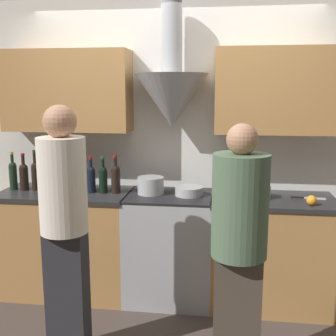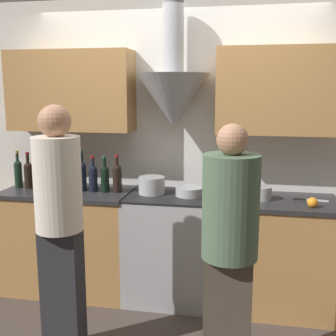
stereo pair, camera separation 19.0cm
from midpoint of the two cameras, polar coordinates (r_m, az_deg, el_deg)
ground_plane at (r=3.65m, az=0.93°, el=-19.20°), size 12.00×12.00×0.00m
wall_back at (r=3.76m, az=2.22°, el=5.28°), size 8.40×0.62×2.60m
counter_left at (r=3.97m, az=-11.73°, el=-9.48°), size 1.14×0.62×0.93m
counter_right at (r=3.70m, az=15.39°, el=-11.15°), size 1.02×0.62×0.93m
stove_range at (r=3.72m, az=1.79°, el=-10.55°), size 0.73×0.60×0.93m
wine_bottle_0 at (r=4.02m, az=-18.37°, el=-0.57°), size 0.07×0.07×0.34m
wine_bottle_1 at (r=3.97m, az=-17.08°, el=-0.74°), size 0.08×0.08×0.33m
wine_bottle_2 at (r=3.93m, az=-15.70°, el=-0.65°), size 0.07×0.07×0.36m
wine_bottle_3 at (r=3.88m, az=-14.54°, el=-0.73°), size 0.07×0.07×0.36m
wine_bottle_4 at (r=3.84m, az=-13.06°, el=-0.82°), size 0.08×0.08×0.35m
wine_bottle_5 at (r=3.80m, az=-11.55°, el=-1.00°), size 0.07×0.07×0.34m
wine_bottle_6 at (r=3.75m, az=-10.16°, el=-0.89°), size 0.08×0.08×0.36m
wine_bottle_7 at (r=3.71m, az=-8.67°, el=-1.21°), size 0.08×0.08×0.32m
wine_bottle_8 at (r=3.68m, az=-7.09°, el=-1.26°), size 0.07×0.07×0.32m
wine_bottle_9 at (r=3.66m, az=-5.42°, el=-1.20°), size 0.08×0.08×0.33m
stock_pot at (r=3.61m, az=-0.72°, el=-2.35°), size 0.23×0.23×0.15m
mixing_bowl at (r=3.55m, az=4.47°, el=-3.18°), size 0.23×0.23×0.07m
orange_fruit at (r=3.40m, az=20.52°, el=-4.41°), size 0.08×0.08×0.08m
saucepan at (r=3.52m, az=13.96°, el=-3.30°), size 0.18×0.18×0.11m
chefs_knife at (r=3.62m, az=20.22°, el=-4.10°), size 0.28×0.06×0.01m
person_foreground_left at (r=2.85m, az=-12.64°, el=-6.98°), size 0.31×0.31×1.72m
person_foreground_right at (r=2.54m, az=10.49°, el=-10.68°), size 0.33×0.33×1.63m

